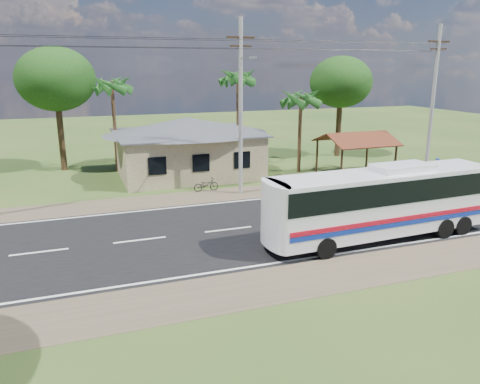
# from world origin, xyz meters

# --- Properties ---
(ground) EXTENTS (120.00, 120.00, 0.00)m
(ground) POSITION_xyz_m (0.00, 0.00, 0.00)
(ground) COLOR #284418
(ground) RESTS_ON ground
(road) EXTENTS (120.00, 16.00, 0.03)m
(road) POSITION_xyz_m (0.00, 0.00, 0.01)
(road) COLOR black
(road) RESTS_ON ground
(house) EXTENTS (12.40, 10.00, 5.00)m
(house) POSITION_xyz_m (1.00, 13.00, 2.64)
(house) COLOR tan
(house) RESTS_ON ground
(waiting_shed) EXTENTS (5.20, 4.48, 3.35)m
(waiting_shed) POSITION_xyz_m (13.00, 8.50, 2.73)
(waiting_shed) COLOR #322112
(waiting_shed) RESTS_ON ground
(concrete_barrier) EXTENTS (7.00, 0.30, 0.90)m
(concrete_barrier) POSITION_xyz_m (12.00, 5.60, 0.45)
(concrete_barrier) COLOR #9E9E99
(concrete_barrier) RESTS_ON ground
(utility_poles) EXTENTS (32.80, 2.22, 11.00)m
(utility_poles) POSITION_xyz_m (2.67, 6.49, 5.77)
(utility_poles) COLOR #9E9E99
(utility_poles) RESTS_ON ground
(palm_near) EXTENTS (2.80, 2.80, 6.70)m
(palm_near) POSITION_xyz_m (9.50, 11.00, 5.71)
(palm_near) COLOR #47301E
(palm_near) RESTS_ON ground
(palm_mid) EXTENTS (2.80, 2.80, 8.20)m
(palm_mid) POSITION_xyz_m (6.00, 15.50, 7.16)
(palm_mid) COLOR #47301E
(palm_mid) RESTS_ON ground
(palm_far) EXTENTS (2.80, 2.80, 7.70)m
(palm_far) POSITION_xyz_m (-4.00, 16.00, 6.68)
(palm_far) COLOR #47301E
(palm_far) RESTS_ON ground
(tree_behind_house) EXTENTS (6.00, 6.00, 9.61)m
(tree_behind_house) POSITION_xyz_m (-8.00, 18.00, 7.12)
(tree_behind_house) COLOR #47301E
(tree_behind_house) RESTS_ON ground
(tree_behind_shed) EXTENTS (5.60, 5.60, 9.02)m
(tree_behind_shed) POSITION_xyz_m (16.00, 16.00, 6.68)
(tree_behind_shed) COLOR #47301E
(tree_behind_shed) RESTS_ON ground
(coach_bus) EXTENTS (11.72, 2.96, 3.61)m
(coach_bus) POSITION_xyz_m (6.64, -3.64, 2.06)
(coach_bus) COLOR silver
(coach_bus) RESTS_ON ground
(motorcycle) EXTENTS (1.73, 0.68, 0.89)m
(motorcycle) POSITION_xyz_m (0.99, 7.77, 0.45)
(motorcycle) COLOR black
(motorcycle) RESTS_ON ground
(person) EXTENTS (0.73, 0.61, 1.70)m
(person) POSITION_xyz_m (17.59, 4.97, 0.85)
(person) COLOR navy
(person) RESTS_ON ground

